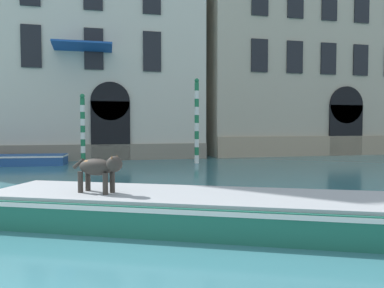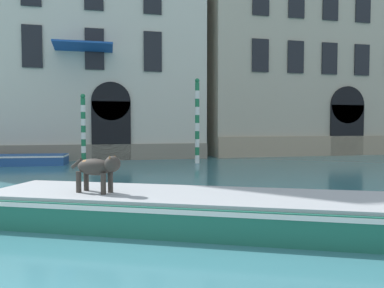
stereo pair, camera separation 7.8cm
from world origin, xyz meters
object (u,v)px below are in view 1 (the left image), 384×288
at_px(boat_foreground, 201,209).
at_px(boat_moored_near_palazzo, 13,160).
at_px(dog_on_deck, 100,168).
at_px(mooring_pole_0, 197,121).
at_px(mooring_pole_3, 83,130).

relative_size(boat_foreground, boat_moored_near_palazzo, 1.74).
relative_size(dog_on_deck, mooring_pole_0, 0.23).
bearing_deg(mooring_pole_0, mooring_pole_3, -177.23).
xyz_separation_m(boat_foreground, dog_on_deck, (-1.88, 0.55, 0.77)).
distance_m(dog_on_deck, mooring_pole_0, 11.89).
relative_size(dog_on_deck, boat_moored_near_palazzo, 0.19).
distance_m(boat_foreground, dog_on_deck, 2.11).
xyz_separation_m(boat_foreground, mooring_pole_3, (-2.75, 11.18, 1.38)).
bearing_deg(boat_moored_near_palazzo, mooring_pole_3, -17.47).
bearing_deg(boat_moored_near_palazzo, boat_foreground, -59.51).
xyz_separation_m(dog_on_deck, mooring_pole_0, (4.64, 10.90, 1.05)).
distance_m(boat_moored_near_palazzo, mooring_pole_3, 3.87).
xyz_separation_m(boat_moored_near_palazzo, mooring_pole_0, (8.84, -1.08, 1.89)).
distance_m(mooring_pole_0, mooring_pole_3, 5.53).
bearing_deg(dog_on_deck, boat_moored_near_palazzo, 144.90).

